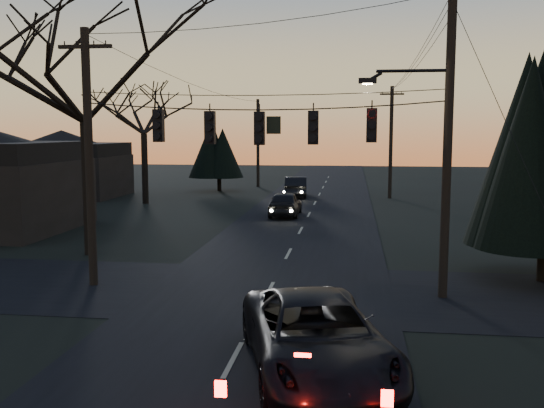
# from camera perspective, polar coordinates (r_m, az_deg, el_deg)

# --- Properties ---
(main_road) EXTENTS (8.00, 120.00, 0.02)m
(main_road) POSITION_cam_1_polar(r_m,az_deg,el_deg) (29.63, 2.37, -3.15)
(main_road) COLOR black
(main_road) RESTS_ON ground
(cross_road) EXTENTS (60.00, 7.00, 0.02)m
(cross_road) POSITION_cam_1_polar(r_m,az_deg,el_deg) (19.93, -0.29, -8.18)
(cross_road) COLOR black
(cross_road) RESTS_ON ground
(utility_pole_right) EXTENTS (5.00, 0.30, 10.00)m
(utility_pole_right) POSITION_cam_1_polar(r_m,az_deg,el_deg) (19.96, 15.73, -8.45)
(utility_pole_right) COLOR black
(utility_pole_right) RESTS_ON ground
(utility_pole_left) EXTENTS (1.80, 0.30, 8.50)m
(utility_pole_left) POSITION_cam_1_polar(r_m,az_deg,el_deg) (21.56, -16.42, -7.32)
(utility_pole_left) COLOR black
(utility_pole_left) RESTS_ON ground
(utility_pole_far_r) EXTENTS (1.80, 0.30, 8.50)m
(utility_pole_far_r) POSITION_cam_1_polar(r_m,az_deg,el_deg) (47.43, 11.00, 0.54)
(utility_pole_far_r) COLOR black
(utility_pole_far_r) RESTS_ON ground
(utility_pole_far_l) EXTENTS (0.30, 0.30, 8.00)m
(utility_pole_far_l) POSITION_cam_1_polar(r_m,az_deg,el_deg) (55.97, -1.32, 1.64)
(utility_pole_far_l) COLOR black
(utility_pole_far_l) RESTS_ON ground
(span_signal_assembly) EXTENTS (11.50, 0.44, 1.49)m
(span_signal_assembly) POSITION_cam_1_polar(r_m,az_deg,el_deg) (19.27, -1.01, 7.29)
(span_signal_assembly) COLOR black
(span_signal_assembly) RESTS_ON ground
(bare_tree_left) EXTENTS (9.21, 9.21, 11.09)m
(bare_tree_left) POSITION_cam_1_polar(r_m,az_deg,el_deg) (26.41, -17.35, 12.18)
(bare_tree_left) COLOR black
(bare_tree_left) RESTS_ON ground
(bare_tree_dist) EXTENTS (6.65, 6.65, 9.89)m
(bare_tree_dist) POSITION_cam_1_polar(r_m,az_deg,el_deg) (43.89, -12.03, 9.04)
(bare_tree_dist) COLOR black
(bare_tree_dist) RESTS_ON ground
(evergreen_dist) EXTENTS (3.62, 3.62, 5.40)m
(evergreen_dist) POSITION_cam_1_polar(r_m,az_deg,el_deg) (52.21, -5.01, 4.85)
(evergreen_dist) COLOR black
(evergreen_dist) RESTS_ON ground
(house_left_far) EXTENTS (9.00, 7.00, 5.20)m
(house_left_far) POSITION_cam_1_polar(r_m,az_deg,el_deg) (50.49, -19.10, 3.63)
(house_left_far) COLOR black
(house_left_far) RESTS_ON ground
(suv_near) EXTENTS (4.19, 6.46, 1.66)m
(suv_near) POSITION_cam_1_polar(r_m,az_deg,el_deg) (13.24, 4.16, -12.42)
(suv_near) COLOR black
(suv_near) RESTS_ON ground
(sedan_oncoming_a) EXTENTS (1.79, 4.44, 1.51)m
(sedan_oncoming_a) POSITION_cam_1_polar(r_m,az_deg,el_deg) (36.85, 1.26, 0.03)
(sedan_oncoming_a) COLOR black
(sedan_oncoming_a) RESTS_ON ground
(sedan_oncoming_b) EXTENTS (2.05, 4.87, 1.56)m
(sedan_oncoming_b) POSITION_cam_1_polar(r_m,az_deg,el_deg) (47.46, 2.26, 1.62)
(sedan_oncoming_b) COLOR black
(sedan_oncoming_b) RESTS_ON ground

